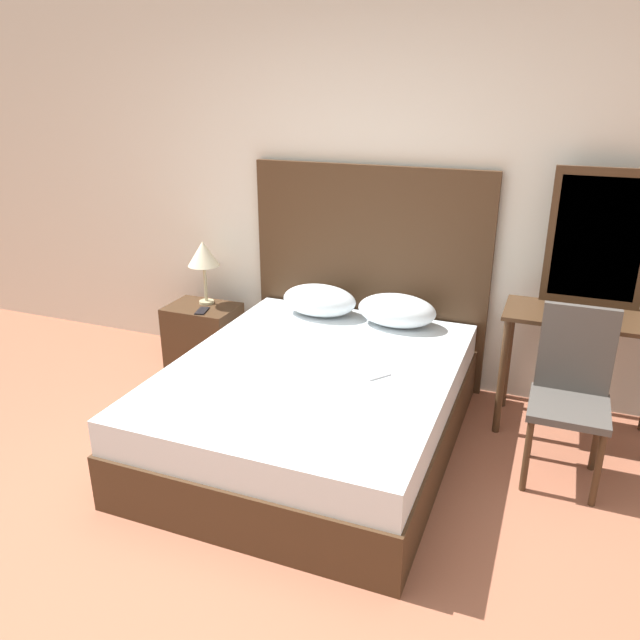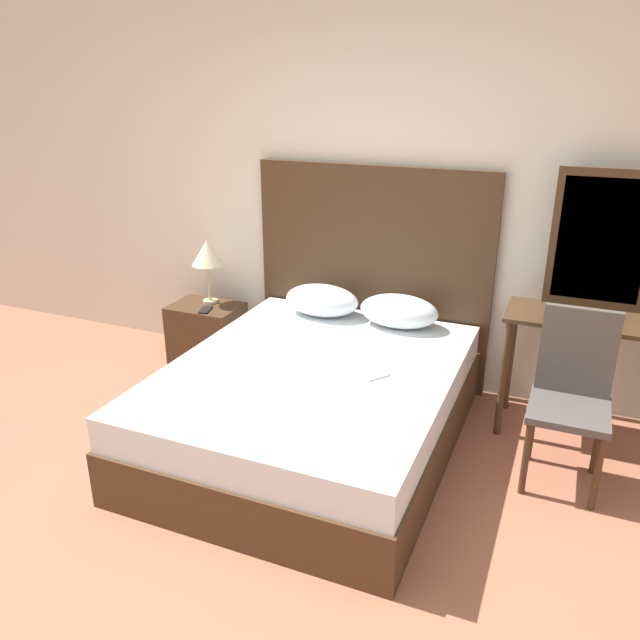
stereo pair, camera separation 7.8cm
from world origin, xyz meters
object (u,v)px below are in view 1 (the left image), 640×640
at_px(phone_on_nightstand, 202,311).
at_px(bed, 314,405).
at_px(phone_on_bed, 377,375).
at_px(chair, 572,386).
at_px(nightstand, 204,336).
at_px(vanity_desk, 583,339).
at_px(table_lamp, 203,255).

bearing_deg(phone_on_nightstand, bed, -29.00).
relative_size(bed, phone_on_bed, 12.49).
height_order(bed, chair, chair).
xyz_separation_m(nightstand, vanity_desk, (2.66, -0.01, 0.39)).
height_order(bed, vanity_desk, vanity_desk).
bearing_deg(bed, vanity_desk, 26.61).
xyz_separation_m(bed, phone_on_bed, (0.38, 0.01, 0.27)).
bearing_deg(bed, phone_on_nightstand, 151.00).
height_order(phone_on_bed, phone_on_nightstand, phone_on_bed).
bearing_deg(table_lamp, chair, -12.25).
height_order(bed, nightstand, bed).
xyz_separation_m(vanity_desk, chair, (-0.05, -0.49, -0.09)).
bearing_deg(nightstand, chair, -10.67).
height_order(nightstand, vanity_desk, vanity_desk).
distance_m(bed, chair, 1.45).
relative_size(table_lamp, phone_on_nightstand, 2.97).
bearing_deg(bed, phone_on_bed, 0.98).
bearing_deg(phone_on_bed, nightstand, 155.56).
xyz_separation_m(bed, table_lamp, (-1.21, 0.81, 0.60)).
xyz_separation_m(nightstand, phone_on_nightstand, (0.06, -0.09, 0.25)).
xyz_separation_m(phone_on_bed, table_lamp, (-1.60, 0.80, 0.33)).
bearing_deg(table_lamp, phone_on_nightstand, -69.20).
bearing_deg(nightstand, vanity_desk, -0.11).
bearing_deg(chair, table_lamp, 167.75).
bearing_deg(bed, table_lamp, 146.37).
distance_m(nightstand, table_lamp, 0.62).
xyz_separation_m(table_lamp, vanity_desk, (2.66, -0.08, -0.23)).
xyz_separation_m(phone_on_bed, vanity_desk, (1.07, 0.72, 0.10)).
bearing_deg(table_lamp, nightstand, -88.82).
relative_size(phone_on_bed, vanity_desk, 0.17).
height_order(nightstand, table_lamp, table_lamp).
relative_size(bed, nightstand, 3.89).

